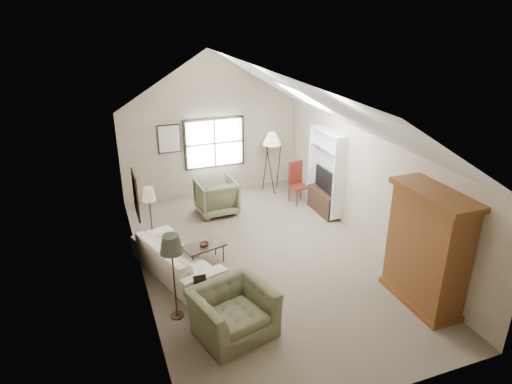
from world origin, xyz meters
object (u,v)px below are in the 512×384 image
object	(u,v)px
armoire	(427,249)
sofa	(177,257)
armchair_near	(233,312)
armchair_far	(216,197)
side_table	(201,304)
coffee_table	(205,254)
side_chair	(299,183)

from	to	relation	value
armoire	sofa	xyz separation A→B (m)	(-4.00, 2.52, -0.76)
armoire	armchair_near	distance (m)	3.58
armchair_far	side_table	world-z (taller)	armchair_far
armchair_near	side_table	world-z (taller)	armchair_near
armchair_far	coffee_table	size ratio (longest dim) A/B	1.16
armchair_near	coffee_table	distance (m)	2.28
armoire	sofa	distance (m)	4.79
armchair_far	side_chair	xyz separation A→B (m)	(2.28, -0.16, 0.11)
sofa	side_table	distance (m)	1.60
sofa	side_table	xyz separation A→B (m)	(0.10, -1.60, -0.05)
armchair_far	side_chair	bearing A→B (deg)	173.34
armoire	side_chair	xyz separation A→B (m)	(-0.18, 4.80, -0.53)
armchair_near	side_table	size ratio (longest dim) A/B	2.13
sofa	side_chair	bearing A→B (deg)	-77.13
armchair_far	side_chair	distance (m)	2.29
armoire	sofa	size ratio (longest dim) A/B	0.93
coffee_table	side_chair	world-z (taller)	side_chair
armoire	side_chair	distance (m)	4.83
sofa	armchair_near	xyz separation A→B (m)	(0.51, -2.14, 0.06)
armchair_far	coffee_table	world-z (taller)	armchair_far
armchair_near	armchair_far	bearing A→B (deg)	62.54
side_table	side_chair	world-z (taller)	side_chair
sofa	armchair_near	size ratio (longest dim) A/B	1.88
armoire	side_table	xyz separation A→B (m)	(-3.90, 0.92, -0.80)
armchair_near	side_chair	bearing A→B (deg)	38.35
coffee_table	armchair_far	bearing A→B (deg)	68.14
armoire	armchair_near	size ratio (longest dim) A/B	1.75
armoire	side_chair	bearing A→B (deg)	92.17
sofa	coffee_table	world-z (taller)	sofa
side_table	side_chair	bearing A→B (deg)	46.22
armchair_near	side_table	bearing A→B (deg)	112.05
sofa	armchair_far	xyz separation A→B (m)	(1.53, 2.44, 0.11)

